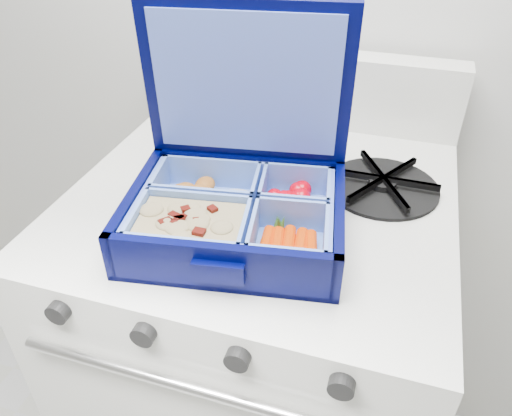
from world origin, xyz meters
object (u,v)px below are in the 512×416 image
(burner_grate, at_px, (383,182))
(stove, at_px, (262,363))
(bento_box, at_px, (236,216))
(fork, at_px, (295,177))

(burner_grate, bearing_deg, stove, -162.87)
(stove, relative_size, bento_box, 3.08)
(stove, relative_size, fork, 4.00)
(burner_grate, xyz_separation_m, fork, (-0.12, -0.01, -0.01))
(stove, xyz_separation_m, bento_box, (-0.00, -0.11, 0.43))
(bento_box, distance_m, burner_grate, 0.23)
(bento_box, relative_size, burner_grate, 1.62)
(burner_grate, relative_size, fork, 0.80)
(stove, height_order, burner_grate, burner_grate)
(bento_box, relative_size, fork, 1.30)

